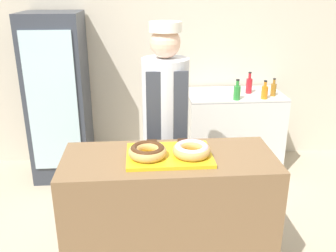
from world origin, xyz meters
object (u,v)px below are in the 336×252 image
object	(u,v)px
donut_light_glaze	(192,149)
brownie_back_left	(152,143)
serving_tray	(169,155)
bottle_amber	(273,89)
donut_chocolate_glaze	(148,151)
brownie_back_right	(183,142)
beverage_fridge	(59,98)
bottle_red	(249,85)
bottle_green	(237,92)
bottle_orange	(265,92)
baker_person	(166,127)
chest_freezer	(232,130)

from	to	relation	value
donut_light_glaze	brownie_back_left	bearing A→B (deg)	144.83
serving_tray	bottle_amber	distance (m)	2.06
serving_tray	donut_chocolate_glaze	xyz separation A→B (m)	(-0.14, -0.04, 0.05)
serving_tray	brownie_back_right	world-z (taller)	brownie_back_right
donut_light_glaze	beverage_fridge	xyz separation A→B (m)	(-1.20, 1.78, -0.15)
donut_chocolate_glaze	brownie_back_left	world-z (taller)	donut_chocolate_glaze
bottle_red	bottle_green	bearing A→B (deg)	-129.21
bottle_red	serving_tray	bearing A→B (deg)	-120.71
brownie_back_right	beverage_fridge	xyz separation A→B (m)	(-1.16, 1.61, -0.12)
bottle_orange	bottle_amber	bearing A→B (deg)	38.13
brownie_back_left	beverage_fridge	distance (m)	1.87
serving_tray	donut_chocolate_glaze	bearing A→B (deg)	-165.36
serving_tray	bottle_green	xyz separation A→B (m)	(0.84, 1.51, -0.00)
donut_chocolate_glaze	baker_person	size ratio (longest dim) A/B	0.14
brownie_back_left	bottle_green	xyz separation A→B (m)	(0.95, 1.37, -0.03)
baker_person	bottle_red	xyz separation A→B (m)	(1.02, 1.11, 0.05)
beverage_fridge	bottle_red	bearing A→B (deg)	0.03
baker_person	donut_chocolate_glaze	bearing A→B (deg)	-103.76
brownie_back_left	bottle_green	distance (m)	1.66
beverage_fridge	chest_freezer	xyz separation A→B (m)	(1.94, 0.01, -0.44)
donut_light_glaze	bottle_amber	xyz separation A→B (m)	(1.13, 1.66, -0.06)
bottle_amber	bottle_red	world-z (taller)	bottle_red
serving_tray	beverage_fridge	size ratio (longest dim) A/B	0.31
chest_freezer	bottle_green	distance (m)	0.59
bottle_orange	bottle_green	distance (m)	0.30
beverage_fridge	chest_freezer	distance (m)	1.99
baker_person	bottle_green	xyz separation A→B (m)	(0.82, 0.87, 0.04)
brownie_back_left	bottle_green	bearing A→B (deg)	55.23
donut_chocolate_glaze	baker_person	world-z (taller)	baker_person
donut_chocolate_glaze	serving_tray	bearing A→B (deg)	14.64
bottle_amber	brownie_back_right	bearing A→B (deg)	-128.21
serving_tray	bottle_amber	bearing A→B (deg)	51.82
serving_tray	bottle_amber	size ratio (longest dim) A/B	2.87
donut_light_glaze	bottle_red	distance (m)	2.00
serving_tray	chest_freezer	world-z (taller)	serving_tray
donut_chocolate_glaze	bottle_red	bearing A→B (deg)	56.52
baker_person	bottle_green	world-z (taller)	baker_person
serving_tray	beverage_fridge	world-z (taller)	beverage_fridge
donut_light_glaze	baker_person	xyz separation A→B (m)	(-0.12, 0.67, -0.09)
brownie_back_right	bottle_green	world-z (taller)	bottle_green
bottle_red	bottle_orange	bearing A→B (deg)	-65.78
donut_light_glaze	brownie_back_left	distance (m)	0.31
serving_tray	beverage_fridge	xyz separation A→B (m)	(-1.06, 1.75, -0.09)
chest_freezer	bottle_amber	size ratio (longest dim) A/B	5.45
serving_tray	bottle_orange	bearing A→B (deg)	53.03
bottle_red	chest_freezer	bearing A→B (deg)	177.91
donut_chocolate_glaze	chest_freezer	world-z (taller)	donut_chocolate_glaze
brownie_back_right	bottle_red	bearing A→B (deg)	59.97
chest_freezer	bottle_green	xyz separation A→B (m)	(-0.04, -0.25, 0.53)
bottle_green	bottle_amber	bearing A→B (deg)	14.91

